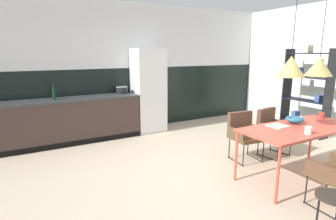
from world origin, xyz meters
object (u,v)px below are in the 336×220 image
Objects in this scene: refrigerator_column at (148,90)px; pendant_lamp_over_table_near at (291,66)px; fruit_bowl at (295,119)px; armchair_near_window at (244,130)px; pendant_lamp_over_table_far at (319,66)px; open_book at (278,126)px; open_shelf_unit at (306,90)px; mug_wide_latte at (321,115)px; side_stool at (333,200)px; cooking_pot at (122,90)px; bottle_oil_tall at (54,94)px; mug_glass_clear at (308,130)px; armchair_head_of_table at (272,126)px; dining_table at (300,130)px.

pendant_lamp_over_table_near reaches higher than refrigerator_column.
armchair_near_window is at bearing 111.50° from fruit_bowl.
refrigerator_column is 3.22m from fruit_bowl.
pendant_lamp_over_table_far is (0.24, -0.13, 0.78)m from fruit_bowl.
open_shelf_unit is at bearing 26.67° from open_book.
mug_wide_latte is 0.27× the size of side_stool.
cooking_pot is (-2.19, 3.21, 0.16)m from mug_wide_latte.
open_shelf_unit is (4.91, -1.90, -0.02)m from bottle_oil_tall.
side_stool is at bearing -90.73° from refrigerator_column.
mug_glass_clear is 0.51× the size of cooking_pot.
pendant_lamp_over_table_near reaches higher than side_stool.
pendant_lamp_over_table_near is at bearing -157.36° from fruit_bowl.
pendant_lamp_over_table_far reaches higher than armchair_head_of_table.
bottle_oil_tall is at bearing -111.18° from open_shelf_unit.
open_shelf_unit is at bearing 32.95° from dining_table.
open_book is at bearing -49.69° from bottle_oil_tall.
fruit_bowl is 0.65m from mug_wide_latte.
pendant_lamp_over_table_far is (1.79, -3.32, 0.62)m from cooking_pot.
bottle_oil_tall is (-2.95, 3.07, 0.19)m from fruit_bowl.
bottle_oil_tall is at bearing 135.00° from pendant_lamp_over_table_far.
bottle_oil_tall reaches higher than side_stool.
pendant_lamp_over_table_far reaches higher than cooking_pot.
mug_glass_clear is 0.10× the size of pendant_lamp_over_table_near.
refrigerator_column is at bearing 89.27° from side_stool.
cooking_pot reaches higher than open_book.
mug_wide_latte is at bearing -48.08° from open_shelf_unit.
open_book is 1.94× the size of mug_glass_clear.
refrigerator_column reaches higher than fruit_bowl.
cooking_pot is (-1.83, 2.56, 0.45)m from armchair_head_of_table.
bottle_oil_tall is at bearing -174.86° from cooking_pot.
pendant_lamp_over_table_far reaches higher than fruit_bowl.
fruit_bowl is 3.55m from cooking_pot.
pendant_lamp_over_table_near is at bearing -72.40° from cooking_pot.
armchair_head_of_table is at bearing 63.56° from dining_table.
dining_table is 2.48m from open_shelf_unit.
side_stool is 0.24× the size of open_shelf_unit.
pendant_lamp_over_table_far is at bearing -69.46° from refrigerator_column.
pendant_lamp_over_table_far is at bearing 7.65° from dining_table.
bottle_oil_tall is (-3.24, 2.44, 0.48)m from armchair_head_of_table.
cooking_pot is 0.19× the size of pendant_lamp_over_table_far.
armchair_near_window is 6.06× the size of mug_glass_clear.
dining_table is 6.91× the size of open_book.
open_shelf_unit is at bearing -162.34° from armchair_near_window.
mug_glass_clear is at bearing -126.18° from fruit_bowl.
pendant_lamp_over_table_near is (-0.15, 0.24, 0.81)m from mug_glass_clear.
armchair_near_window is 2.05m from side_stool.
dining_table reaches higher than side_stool.
mug_wide_latte reaches higher than open_book.
pendant_lamp_over_table_far is (0.56, 0.30, 0.78)m from mug_glass_clear.
open_shelf_unit is at bearing 37.03° from pendant_lamp_over_table_far.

